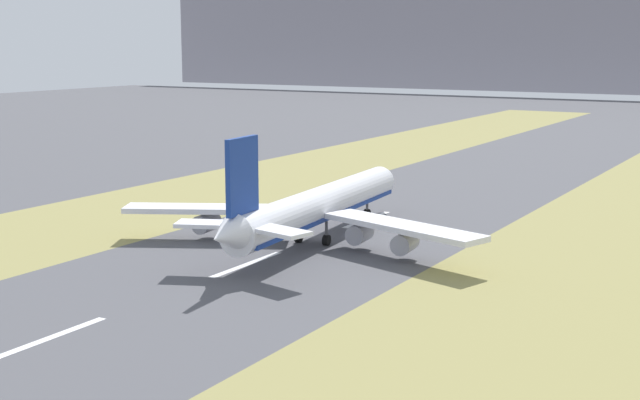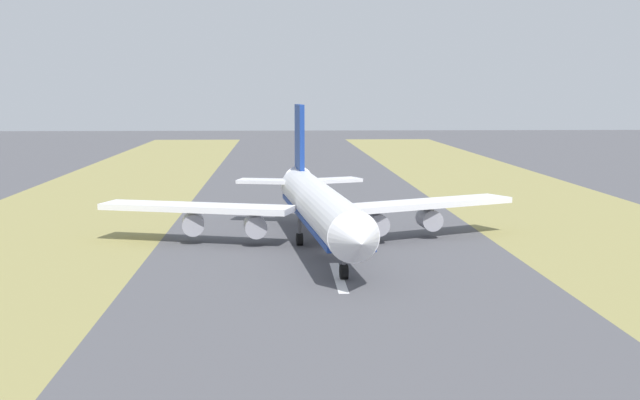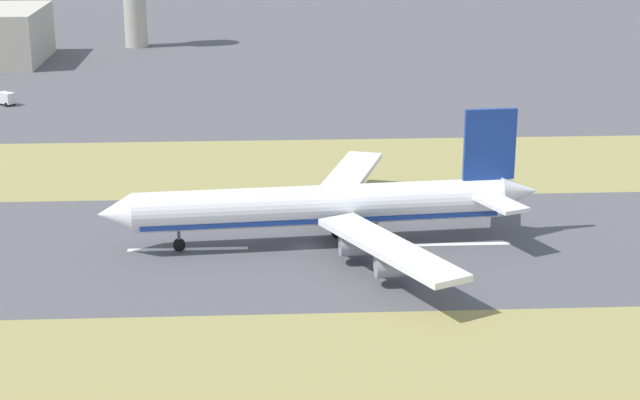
% 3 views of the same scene
% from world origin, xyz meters
% --- Properties ---
extents(ground_plane, '(800.00, 800.00, 0.00)m').
position_xyz_m(ground_plane, '(0.00, 0.00, 0.00)').
color(ground_plane, '#4C4C51').
extents(grass_median_west, '(40.00, 600.00, 0.01)m').
position_xyz_m(grass_median_west, '(-45.00, 0.00, 0.00)').
color(grass_median_west, olive).
rests_on(grass_median_west, ground).
extents(grass_median_east, '(40.00, 600.00, 0.01)m').
position_xyz_m(grass_median_east, '(45.00, 0.00, 0.00)').
color(grass_median_east, olive).
rests_on(grass_median_east, ground).
extents(centreline_dash_near, '(1.20, 18.00, 0.01)m').
position_xyz_m(centreline_dash_near, '(0.00, -62.18, 0.01)').
color(centreline_dash_near, silver).
rests_on(centreline_dash_near, ground).
extents(centreline_dash_mid, '(1.20, 18.00, 0.01)m').
position_xyz_m(centreline_dash_mid, '(0.00, -22.18, 0.01)').
color(centreline_dash_mid, silver).
rests_on(centreline_dash_mid, ground).
extents(centreline_dash_far, '(1.20, 18.00, 0.01)m').
position_xyz_m(centreline_dash_far, '(0.00, 17.82, 0.01)').
color(centreline_dash_far, silver).
rests_on(centreline_dash_far, ground).
extents(airplane_main_jet, '(63.89, 67.22, 20.20)m').
position_xyz_m(airplane_main_jet, '(1.46, -4.08, 6.02)').
color(airplane_main_jet, white).
rests_on(airplane_main_jet, ground).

